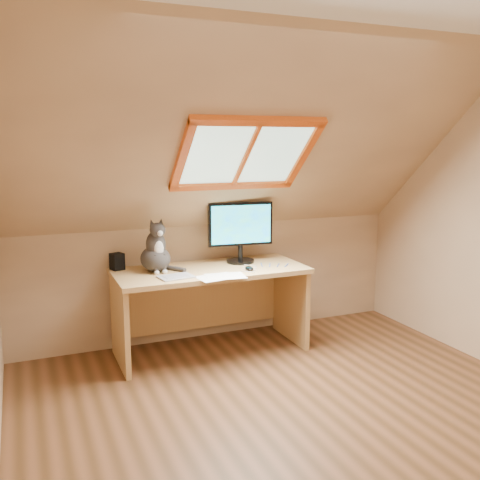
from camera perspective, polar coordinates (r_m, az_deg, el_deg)
name	(u,v)px	position (r m, az deg, el deg)	size (l,w,h in m)	color
ground	(313,427)	(3.47, 7.75, -19.17)	(3.50, 3.50, 0.00)	brown
room_shell	(328,194)	(2.96, 9.34, 4.87)	(3.52, 3.52, 2.41)	tan
desk	(208,293)	(4.44, -3.45, -5.61)	(1.54, 0.67, 0.70)	tan
monitor	(241,228)	(4.48, 0.05, 1.26)	(0.56, 0.23, 0.51)	black
cat	(156,252)	(4.24, -8.98, -1.32)	(0.26, 0.31, 0.43)	#3A3533
desk_speaker	(117,262)	(4.38, -12.98, -2.25)	(0.09, 0.09, 0.13)	black
graphics_tablet	(176,277)	(4.06, -6.84, -3.93)	(0.25, 0.18, 0.01)	#B2B2B7
mouse	(249,268)	(4.25, 0.99, -3.05)	(0.06, 0.11, 0.03)	black
papers	(219,276)	(4.08, -2.22, -3.84)	(0.33, 0.27, 0.00)	white
cables	(265,266)	(4.38, 2.65, -2.83)	(0.51, 0.26, 0.01)	silver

